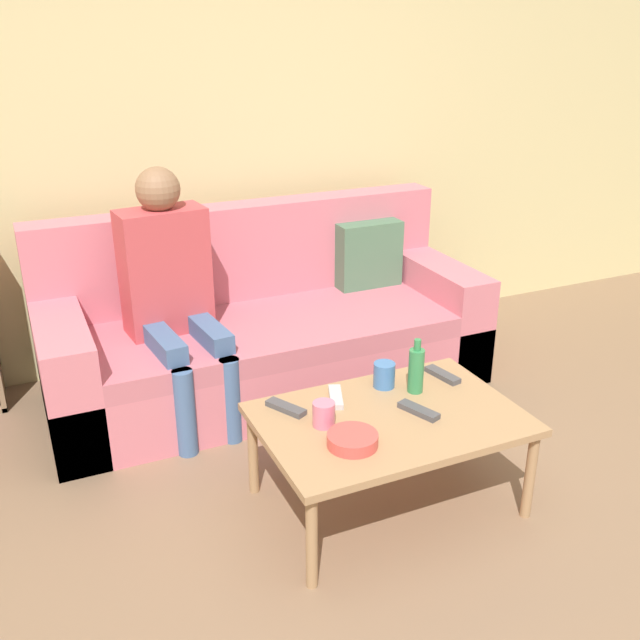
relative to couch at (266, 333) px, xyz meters
name	(u,v)px	position (x,y,z in m)	size (l,w,h in m)	color
wall_back	(238,117)	(0.08, 0.56, 1.01)	(12.00, 0.06, 2.60)	beige
couch	(266,333)	(0.00, 0.00, 0.00)	(2.18, 0.85, 0.90)	#D1707F
coffee_table	(390,424)	(0.07, -1.15, 0.07)	(0.98, 0.66, 0.40)	#A87F56
person_adult	(170,281)	(-0.48, -0.08, 0.38)	(0.41, 0.63, 1.18)	#476693
cup_near	(384,375)	(0.17, -0.93, 0.15)	(0.09, 0.09, 0.10)	#3D70B2
cup_far	(324,414)	(-0.18, -1.10, 0.15)	(0.08, 0.08, 0.09)	pink
tv_remote_0	(419,411)	(0.18, -1.17, 0.11)	(0.10, 0.18, 0.02)	#47474C
tv_remote_1	(286,408)	(-0.27, -0.95, 0.11)	(0.12, 0.17, 0.02)	#47474C
tv_remote_2	(336,397)	(-0.06, -0.95, 0.11)	(0.11, 0.18, 0.02)	#B7B7BC
tv_remote_3	(442,375)	(0.43, -0.96, 0.11)	(0.08, 0.18, 0.02)	#47474C
snack_bowl	(353,440)	(-0.15, -1.27, 0.13)	(0.18, 0.18, 0.05)	#DB4C47
bottle	(416,370)	(0.26, -1.02, 0.20)	(0.06, 0.06, 0.23)	#33844C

